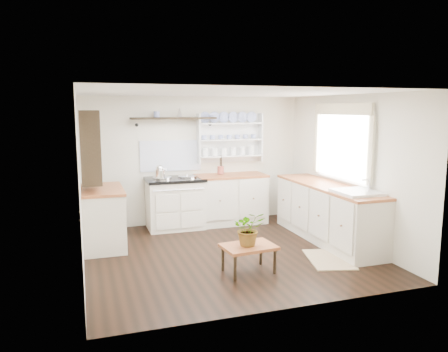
{
  "coord_description": "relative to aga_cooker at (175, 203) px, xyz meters",
  "views": [
    {
      "loc": [
        -1.97,
        -5.8,
        2.09
      ],
      "look_at": [
        0.02,
        0.25,
        1.1
      ],
      "focal_mm": 35.0,
      "sensor_mm": 36.0,
      "label": 1
    }
  ],
  "objects": [
    {
      "name": "floor",
      "position": [
        0.44,
        -1.57,
        -0.45
      ],
      "size": [
        4.0,
        3.8,
        0.01
      ],
      "primitive_type": "cube",
      "color": "black",
      "rests_on": "ground"
    },
    {
      "name": "wall_back",
      "position": [
        0.44,
        0.33,
        0.7
      ],
      "size": [
        4.0,
        0.02,
        2.3
      ],
      "primitive_type": "cube",
      "color": "silver",
      "rests_on": "ground"
    },
    {
      "name": "wall_right",
      "position": [
        2.44,
        -1.57,
        0.7
      ],
      "size": [
        0.02,
        3.8,
        2.3
      ],
      "primitive_type": "cube",
      "color": "silver",
      "rests_on": "ground"
    },
    {
      "name": "wall_left",
      "position": [
        -1.56,
        -1.57,
        0.7
      ],
      "size": [
        0.02,
        3.8,
        2.3
      ],
      "primitive_type": "cube",
      "color": "silver",
      "rests_on": "ground"
    },
    {
      "name": "ceiling",
      "position": [
        0.44,
        -1.57,
        1.85
      ],
      "size": [
        4.0,
        3.8,
        0.01
      ],
      "primitive_type": "cube",
      "color": "white",
      "rests_on": "wall_back"
    },
    {
      "name": "window",
      "position": [
        2.39,
        -1.42,
        1.11
      ],
      "size": [
        0.08,
        1.55,
        1.22
      ],
      "color": "white",
      "rests_on": "wall_right"
    },
    {
      "name": "aga_cooker",
      "position": [
        0.0,
        0.0,
        0.0
      ],
      "size": [
        1.0,
        0.69,
        0.92
      ],
      "color": "silver",
      "rests_on": "floor"
    },
    {
      "name": "back_cabinets",
      "position": [
        1.04,
        0.03,
        0.01
      ],
      "size": [
        1.27,
        0.63,
        0.9
      ],
      "color": "beige",
      "rests_on": "floor"
    },
    {
      "name": "right_cabinets",
      "position": [
        2.14,
        -1.47,
        0.01
      ],
      "size": [
        0.62,
        2.43,
        0.9
      ],
      "color": "beige",
      "rests_on": "floor"
    },
    {
      "name": "belfast_sink",
      "position": [
        2.14,
        -2.22,
        0.35
      ],
      "size": [
        0.55,
        0.6,
        0.45
      ],
      "color": "white",
      "rests_on": "right_cabinets"
    },
    {
      "name": "left_cabinets",
      "position": [
        -1.26,
        -0.67,
        0.01
      ],
      "size": [
        0.62,
        1.13,
        0.9
      ],
      "color": "beige",
      "rests_on": "floor"
    },
    {
      "name": "plate_rack",
      "position": [
        1.09,
        0.29,
        1.1
      ],
      "size": [
        1.2,
        0.22,
        0.9
      ],
      "color": "white",
      "rests_on": "wall_back"
    },
    {
      "name": "high_shelf",
      "position": [
        0.04,
        0.21,
        1.45
      ],
      "size": [
        1.5,
        0.29,
        0.16
      ],
      "color": "black",
      "rests_on": "wall_back"
    },
    {
      "name": "left_shelving",
      "position": [
        -1.4,
        -0.67,
        1.1
      ],
      "size": [
        0.28,
        0.8,
        1.05
      ],
      "primitive_type": "cube",
      "color": "black",
      "rests_on": "wall_left"
    },
    {
      "name": "kettle",
      "position": [
        -0.28,
        -0.12,
        0.58
      ],
      "size": [
        0.17,
        0.17,
        0.21
      ],
      "primitive_type": null,
      "color": "silver",
      "rests_on": "aga_cooker"
    },
    {
      "name": "utensil_crock",
      "position": [
        0.87,
        0.11,
        0.52
      ],
      "size": [
        0.12,
        0.12,
        0.14
      ],
      "primitive_type": "cylinder",
      "color": "#A2493B",
      "rests_on": "back_cabinets"
    },
    {
      "name": "center_table",
      "position": [
        0.46,
        -2.37,
        -0.14
      ],
      "size": [
        0.7,
        0.53,
        0.36
      ],
      "rotation": [
        0.0,
        0.0,
        0.1
      ],
      "color": "brown",
      "rests_on": "floor"
    },
    {
      "name": "potted_plant",
      "position": [
        0.46,
        -2.37,
        0.13
      ],
      "size": [
        0.45,
        0.4,
        0.45
      ],
      "primitive_type": "imported",
      "rotation": [
        0.0,
        0.0,
        -0.15
      ],
      "color": "#3F7233",
      "rests_on": "center_table"
    },
    {
      "name": "floor_rug",
      "position": [
        1.68,
        -2.29,
        -0.45
      ],
      "size": [
        0.74,
        0.96,
        0.02
      ],
      "primitive_type": "cube",
      "rotation": [
        0.0,
        0.0,
        -0.25
      ],
      "color": "#977057",
      "rests_on": "floor"
    }
  ]
}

